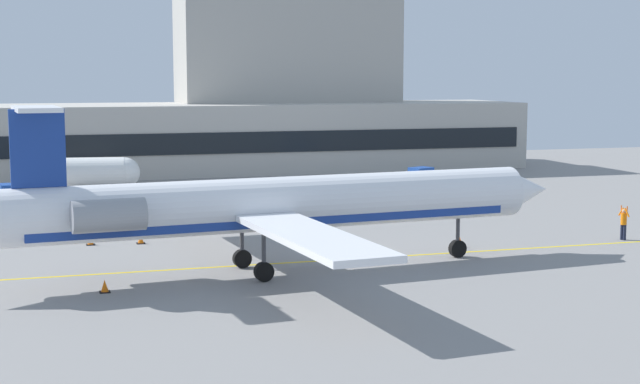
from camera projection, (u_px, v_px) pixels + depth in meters
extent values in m
cube|color=gray|center=(377.00, 261.00, 47.74)|extent=(120.00, 120.00, 0.10)
cube|color=yellow|center=(373.00, 258.00, 48.25)|extent=(108.00, 0.24, 0.01)
cube|color=red|center=(287.00, 225.00, 58.67)|extent=(0.30, 8.00, 0.01)
cube|color=#B7B2A8|center=(221.00, 137.00, 91.57)|extent=(60.07, 12.69, 6.56)
cube|color=#A8A49A|center=(287.00, 42.00, 95.61)|extent=(22.05, 8.88, 12.22)
cube|color=black|center=(234.00, 143.00, 85.51)|extent=(57.66, 0.12, 1.95)
cylinder|color=white|center=(278.00, 204.00, 44.30)|extent=(25.98, 4.90, 2.55)
cube|color=navy|center=(278.00, 218.00, 44.39)|extent=(23.38, 4.41, 0.46)
cone|color=white|center=(524.00, 190.00, 49.47)|extent=(3.02, 2.74, 2.50)
cube|color=white|center=(216.00, 195.00, 50.32)|extent=(3.86, 11.53, 0.28)
cube|color=white|center=(311.00, 236.00, 37.58)|extent=(3.86, 11.53, 0.28)
cylinder|color=gray|center=(94.00, 203.00, 43.03)|extent=(3.17, 1.67, 1.40)
cylinder|color=gray|center=(109.00, 215.00, 39.34)|extent=(3.17, 1.67, 1.40)
cube|color=navy|center=(38.00, 148.00, 39.88)|extent=(2.30, 0.45, 3.35)
cube|color=white|center=(36.00, 109.00, 39.67)|extent=(2.15, 4.22, 0.20)
cylinder|color=#3F3F44|center=(458.00, 229.00, 48.21)|extent=(0.20, 0.20, 1.58)
cylinder|color=black|center=(458.00, 249.00, 48.33)|extent=(0.93, 0.43, 0.90)
cylinder|color=#3F3F44|center=(242.00, 238.00, 45.57)|extent=(0.20, 0.20, 1.58)
cylinder|color=black|center=(242.00, 259.00, 45.70)|extent=(0.93, 0.43, 0.90)
cylinder|color=#3F3F44|center=(264.00, 250.00, 42.53)|extent=(0.20, 0.20, 1.58)
cylinder|color=black|center=(264.00, 272.00, 42.66)|extent=(0.93, 0.43, 0.90)
cube|color=#1E4CB2|center=(413.00, 187.00, 72.76)|extent=(2.94, 3.58, 0.69)
cube|color=#1A4197|center=(421.00, 175.00, 71.98)|extent=(2.03, 1.80, 1.25)
cylinder|color=black|center=(431.00, 192.00, 72.58)|extent=(0.54, 0.75, 0.70)
cylinder|color=black|center=(414.00, 194.00, 71.39)|extent=(0.54, 0.75, 0.70)
cylinder|color=black|center=(411.00, 189.00, 74.22)|extent=(0.54, 0.75, 0.70)
cylinder|color=black|center=(394.00, 191.00, 73.03)|extent=(0.54, 0.75, 0.70)
cube|color=#1E4CB2|center=(29.00, 205.00, 62.77)|extent=(3.80, 2.18, 0.64)
cube|color=#1A4197|center=(12.00, 193.00, 62.27)|extent=(1.61, 1.79, 1.16)
cylinder|color=black|center=(10.00, 213.00, 61.49)|extent=(0.72, 0.35, 0.70)
cylinder|color=black|center=(8.00, 209.00, 63.17)|extent=(0.72, 0.35, 0.70)
cylinder|color=black|center=(50.00, 211.00, 62.45)|extent=(0.72, 0.35, 0.70)
cylinder|color=black|center=(47.00, 207.00, 64.14)|extent=(0.72, 0.35, 0.70)
cylinder|color=white|center=(95.00, 173.00, 74.67)|extent=(4.98, 3.17, 2.47)
sphere|color=white|center=(125.00, 172.00, 74.98)|extent=(2.42, 2.42, 2.42)
sphere|color=white|center=(65.00, 173.00, 74.35)|extent=(2.42, 2.42, 2.42)
cube|color=#59595B|center=(78.00, 191.00, 74.44)|extent=(0.60, 2.23, 0.35)
cube|color=#59595B|center=(114.00, 190.00, 75.24)|extent=(0.60, 2.23, 0.35)
cylinder|color=#191E33|center=(625.00, 233.00, 53.28)|extent=(0.18, 0.18, 0.88)
cylinder|color=#191E33|center=(622.00, 232.00, 53.46)|extent=(0.18, 0.18, 0.88)
cylinder|color=orange|center=(624.00, 219.00, 53.27)|extent=(0.34, 0.34, 0.67)
sphere|color=tan|center=(624.00, 211.00, 53.22)|extent=(0.24, 0.24, 0.24)
cylinder|color=orange|center=(627.00, 213.00, 53.03)|extent=(0.16, 0.40, 0.50)
cylinder|color=#F2590C|center=(627.00, 209.00, 53.00)|extent=(0.06, 0.06, 0.28)
cylinder|color=orange|center=(621.00, 212.00, 53.42)|extent=(0.16, 0.40, 0.50)
cylinder|color=#F2590C|center=(621.00, 208.00, 53.39)|extent=(0.06, 0.06, 0.28)
cone|color=orange|center=(105.00, 286.00, 40.54)|extent=(0.36, 0.36, 0.55)
cube|color=black|center=(105.00, 292.00, 40.57)|extent=(0.47, 0.47, 0.04)
cone|color=orange|center=(460.00, 242.00, 51.18)|extent=(0.36, 0.36, 0.55)
cube|color=black|center=(460.00, 247.00, 51.21)|extent=(0.47, 0.47, 0.04)
cone|color=orange|center=(90.00, 240.00, 51.81)|extent=(0.36, 0.36, 0.55)
cube|color=black|center=(91.00, 245.00, 51.84)|extent=(0.47, 0.47, 0.04)
cone|color=orange|center=(141.00, 239.00, 52.23)|extent=(0.36, 0.36, 0.55)
cube|color=black|center=(141.00, 243.00, 52.26)|extent=(0.47, 0.47, 0.04)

